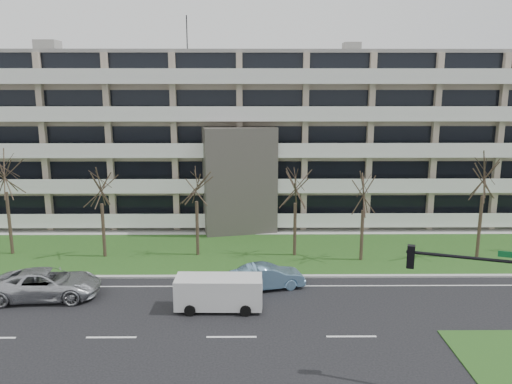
{
  "coord_description": "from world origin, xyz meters",
  "views": [
    {
      "loc": [
        1.05,
        -22.87,
        12.22
      ],
      "look_at": [
        1.3,
        10.0,
        5.3
      ],
      "focal_mm": 35.0,
      "sensor_mm": 36.0,
      "label": 1
    }
  ],
  "objects_px": {
    "traffic_signal": "(490,301)",
    "blue_sedan": "(267,277)",
    "silver_pickup": "(47,284)",
    "white_van": "(220,290)"
  },
  "relations": [
    {
      "from": "silver_pickup",
      "to": "white_van",
      "type": "bearing_deg",
      "value": -102.48
    },
    {
      "from": "silver_pickup",
      "to": "white_van",
      "type": "xyz_separation_m",
      "value": [
        10.34,
        -1.62,
        0.26
      ]
    },
    {
      "from": "blue_sedan",
      "to": "white_van",
      "type": "distance_m",
      "value": 4.02
    },
    {
      "from": "white_van",
      "to": "traffic_signal",
      "type": "height_order",
      "value": "traffic_signal"
    },
    {
      "from": "blue_sedan",
      "to": "traffic_signal",
      "type": "distance_m",
      "value": 13.97
    },
    {
      "from": "traffic_signal",
      "to": "blue_sedan",
      "type": "bearing_deg",
      "value": 147.86
    },
    {
      "from": "traffic_signal",
      "to": "silver_pickup",
      "type": "bearing_deg",
      "value": 175.67
    },
    {
      "from": "silver_pickup",
      "to": "blue_sedan",
      "type": "xyz_separation_m",
      "value": [
        13.06,
        1.32,
        -0.11
      ]
    },
    {
      "from": "silver_pickup",
      "to": "blue_sedan",
      "type": "distance_m",
      "value": 13.13
    },
    {
      "from": "blue_sedan",
      "to": "traffic_signal",
      "type": "xyz_separation_m",
      "value": [
        8.57,
        -10.59,
        3.12
      ]
    }
  ]
}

